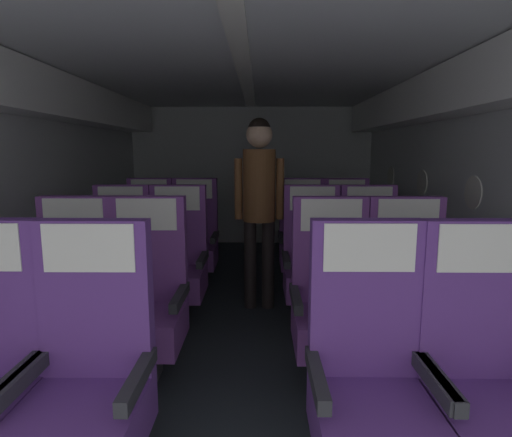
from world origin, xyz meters
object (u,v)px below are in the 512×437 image
Objects in this scene: seat_b_left_aisle at (146,302)px; seat_c_right_window at (312,264)px; seat_c_left_aisle at (177,264)px; seat_d_left_aisle at (194,241)px; seat_b_left_window at (73,302)px; seat_b_right_aisle at (408,304)px; seat_d_right_aisle at (347,242)px; seat_d_right_window at (302,241)px; seat_a_left_aisle at (88,383)px; flight_attendant at (259,192)px; seat_a_right_aisle at (485,384)px; seat_b_right_window at (331,304)px; seat_a_right_window at (370,382)px; seat_c_left_window at (120,264)px; seat_d_left_window at (149,241)px; seat_c_right_aisle at (370,264)px.

seat_b_left_aisle is 1.47m from seat_c_right_window.
seat_d_left_aisle is (0.00, 0.90, 0.00)m from seat_c_left_aisle.
seat_b_left_window is 1.00× the size of seat_b_right_aisle.
seat_d_right_aisle is (-0.01, 1.81, 0.00)m from seat_b_right_aisle.
seat_d_right_aisle is 1.00× the size of seat_d_right_window.
flight_attendant is at bearing 71.60° from seat_a_left_aisle.
seat_a_right_aisle and seat_d_right_window have the same top height.
seat_b_right_window is (1.15, -0.02, 0.00)m from seat_b_left_aisle.
seat_a_right_window and seat_b_left_window have the same top height.
seat_a_left_aisle is 1.00× the size of seat_b_right_aisle.
seat_c_left_window is at bearing 150.35° from seat_b_right_window.
seat_a_right_aisle and seat_c_left_aisle have the same top height.
seat_c_left_aisle is 1.83m from seat_d_right_aisle.
seat_b_left_aisle is 1.00× the size of seat_c_right_window.
seat_a_right_window is 3.16m from seat_d_left_window.
seat_b_right_aisle is 1.00× the size of seat_d_right_aisle.
seat_a_right_aisle is at bearing -52.69° from seat_d_left_window.
seat_b_left_window is at bearing -131.58° from seat_d_right_window.
seat_c_left_window is 1.00× the size of seat_d_left_window.
seat_d_right_window is at bearing 38.58° from seat_c_left_aisle.
seat_d_left_aisle is (0.47, 0.91, 0.00)m from seat_c_left_window.
seat_a_right_aisle is 2.76m from seat_c_left_window.
seat_b_right_window is (1.61, -0.01, 0.00)m from seat_b_left_window.
seat_c_left_window is at bearing -178.95° from seat_c_left_aisle.
seat_a_left_aisle is 1.00× the size of seat_c_right_aisle.
seat_b_right_window and seat_d_right_aisle have the same top height.
seat_c_right_aisle is (1.62, 0.91, 0.00)m from seat_b_left_aisle.
seat_d_left_window and seat_d_left_aisle have the same top height.
seat_c_right_aisle is at bearing 29.40° from seat_b_left_aisle.
seat_c_right_aisle is at bearing 143.37° from flight_attendant.
seat_d_left_window is 1.00× the size of seat_d_left_aisle.
seat_d_right_window is at bearing 89.96° from seat_b_right_window.
seat_a_right_window and seat_b_left_aisle have the same top height.
seat_b_right_window is 1.00× the size of seat_d_right_window.
flight_attendant is at bearing -123.74° from seat_d_right_window.
seat_d_right_aisle is at bearing 75.73° from seat_b_right_window.
flight_attendant reaches higher than seat_b_right_aisle.
seat_a_right_window is 1.00× the size of seat_c_left_window.
seat_c_right_window is at bearing 179.78° from seat_c_right_aisle.
seat_b_left_window and seat_b_right_window have the same top height.
seat_a_right_window is at bearing -57.84° from seat_c_left_aisle.
seat_d_left_window is (-0.00, 0.91, 0.00)m from seat_c_left_window.
seat_d_right_window is at bearing 90.14° from seat_a_right_window.
seat_b_right_aisle is 1.00× the size of seat_c_right_window.
seat_a_right_aisle is 2.27m from seat_b_left_window.
seat_c_left_window is (-2.08, 1.81, 0.00)m from seat_a_right_aisle.
seat_a_right_window and seat_d_left_aisle have the same top height.
seat_c_right_aisle is at bearing 0.44° from seat_c_left_window.
seat_a_right_window is at bearing -67.25° from seat_d_left_aisle.
seat_c_right_window is at bearing 0.63° from seat_c_left_window.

